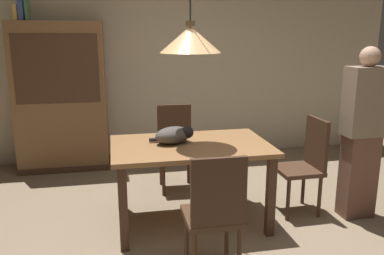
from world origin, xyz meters
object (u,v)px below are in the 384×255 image
(hutch_bookcase, at_px, (61,100))
(pendant_lamp, at_px, (190,39))
(chair_far_back, at_px, (175,143))
(chair_near_front, at_px, (215,211))
(book_yellow_short, at_px, (16,13))
(person_standing, at_px, (362,134))
(cat_sleeping, at_px, (174,135))
(book_blue_wide, at_px, (22,10))
(dining_table, at_px, (190,155))
(chair_right_side, at_px, (306,161))
(book_green_slim, at_px, (27,9))

(hutch_bookcase, bearing_deg, pendant_lamp, -54.34)
(chair_far_back, xyz_separation_m, chair_near_front, (-0.00, -1.76, 0.00))
(book_yellow_short, bearing_deg, chair_far_back, -28.23)
(chair_far_back, bearing_deg, chair_near_front, -90.12)
(hutch_bookcase, distance_m, person_standing, 3.49)
(cat_sleeping, xyz_separation_m, book_blue_wide, (-1.52, 1.75, 1.14))
(chair_far_back, height_order, book_yellow_short, book_yellow_short)
(dining_table, bearing_deg, pendant_lamp, 82.87)
(chair_far_back, distance_m, cat_sleeping, 0.90)
(pendant_lamp, distance_m, book_blue_wide, 2.47)
(dining_table, xyz_separation_m, cat_sleeping, (-0.14, 0.05, 0.18))
(chair_near_front, xyz_separation_m, chair_right_side, (1.13, 0.88, 0.00))
(chair_right_side, height_order, hutch_bookcase, hutch_bookcase)
(chair_far_back, bearing_deg, book_green_slim, 149.99)
(cat_sleeping, distance_m, book_blue_wide, 2.59)
(chair_right_side, distance_m, book_green_slim, 3.58)
(chair_right_side, bearing_deg, chair_far_back, 142.07)
(book_yellow_short, bearing_deg, book_green_slim, 0.00)
(pendant_lamp, distance_m, hutch_bookcase, 2.35)
(chair_far_back, bearing_deg, chair_right_side, -37.93)
(person_standing, bearing_deg, chair_right_side, 157.58)
(pendant_lamp, bearing_deg, dining_table, -97.13)
(hutch_bookcase, relative_size, book_yellow_short, 9.25)
(chair_right_side, bearing_deg, pendant_lamp, -179.94)
(cat_sleeping, bearing_deg, chair_near_front, -81.62)
(cat_sleeping, bearing_deg, book_yellow_short, 132.07)
(chair_right_side, distance_m, person_standing, 0.57)
(book_blue_wide, relative_size, person_standing, 0.15)
(chair_right_side, height_order, book_green_slim, book_green_slim)
(chair_far_back, distance_m, pendant_lamp, 1.45)
(dining_table, xyz_separation_m, person_standing, (1.58, -0.18, 0.16))
(cat_sleeping, xyz_separation_m, book_green_slim, (-1.46, 1.75, 1.15))
(book_blue_wide, xyz_separation_m, book_green_slim, (0.06, 0.00, 0.01))
(hutch_bookcase, relative_size, book_blue_wide, 7.71)
(hutch_bookcase, relative_size, book_green_slim, 7.12)
(chair_far_back, height_order, chair_right_side, same)
(chair_far_back, relative_size, chair_near_front, 1.00)
(pendant_lamp, bearing_deg, hutch_bookcase, 125.66)
(person_standing, bearing_deg, chair_far_back, 146.00)
(person_standing, bearing_deg, book_yellow_short, 148.93)
(chair_far_back, bearing_deg, book_yellow_short, 151.77)
(pendant_lamp, distance_m, person_standing, 1.81)
(book_yellow_short, bearing_deg, dining_table, -46.34)
(dining_table, height_order, chair_far_back, chair_far_back)
(book_blue_wide, distance_m, book_green_slim, 0.06)
(pendant_lamp, xyz_separation_m, hutch_bookcase, (-1.29, 1.80, -0.77))
(book_yellow_short, height_order, book_green_slim, book_green_slim)
(book_yellow_short, bearing_deg, cat_sleeping, -47.93)
(hutch_bookcase, distance_m, book_green_slim, 1.13)
(book_yellow_short, relative_size, book_green_slim, 0.77)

